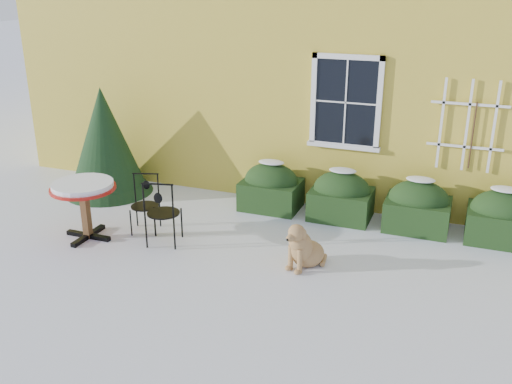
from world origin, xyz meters
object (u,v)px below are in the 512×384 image
at_px(patio_chair_far, 145,203).
at_px(dog, 303,248).
at_px(evergreen_shrub, 106,151).
at_px(bistro_table, 83,192).
at_px(patio_chair_near, 162,212).

distance_m(patio_chair_far, dog, 2.85).
bearing_deg(evergreen_shrub, dog, -20.09).
distance_m(bistro_table, patio_chair_far, 1.01).
bearing_deg(bistro_table, dog, 4.74).
bearing_deg(patio_chair_far, dog, -24.86).
relative_size(bistro_table, patio_chair_far, 1.08).
bearing_deg(dog, evergreen_shrub, -177.51).
bearing_deg(patio_chair_far, bistro_table, -158.60).
bearing_deg(evergreen_shrub, patio_chair_far, -38.61).
relative_size(bistro_table, patio_chair_near, 0.95).
xyz_separation_m(bistro_table, patio_chair_far, (0.73, 0.61, -0.32)).
bearing_deg(bistro_table, evergreen_shrub, 115.52).
distance_m(evergreen_shrub, patio_chair_near, 2.78).
xyz_separation_m(patio_chair_near, patio_chair_far, (-0.54, 0.36, -0.07)).
relative_size(evergreen_shrub, dog, 2.61).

